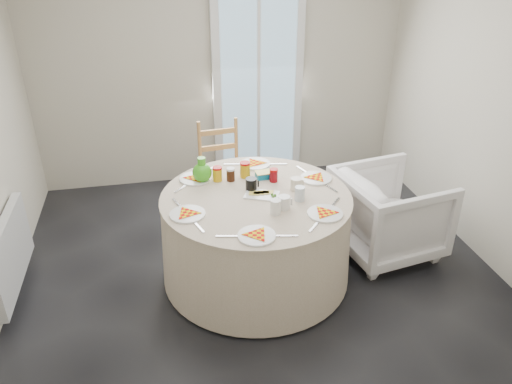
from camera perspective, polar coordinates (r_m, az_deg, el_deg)
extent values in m
plane|color=black|center=(4.30, 0.39, -9.58)|extent=(4.00, 4.00, 0.00)
cube|color=#BCB5A3|center=(5.53, -4.07, 14.16)|extent=(4.00, 0.02, 2.60)
cube|color=#BCB5A3|center=(4.50, 26.49, 7.99)|extent=(0.02, 4.00, 2.60)
cube|color=silver|center=(5.62, 0.22, 11.80)|extent=(1.00, 0.08, 2.10)
cube|color=silver|center=(4.35, -26.23, -6.27)|extent=(0.07, 1.00, 0.55)
cylinder|color=beige|center=(4.09, 0.00, -5.26)|extent=(1.54, 1.54, 0.78)
imported|color=white|center=(4.56, 14.92, -2.32)|extent=(0.90, 0.95, 0.85)
cube|color=#09729A|center=(4.17, 0.95, 1.89)|extent=(0.15, 0.11, 0.06)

